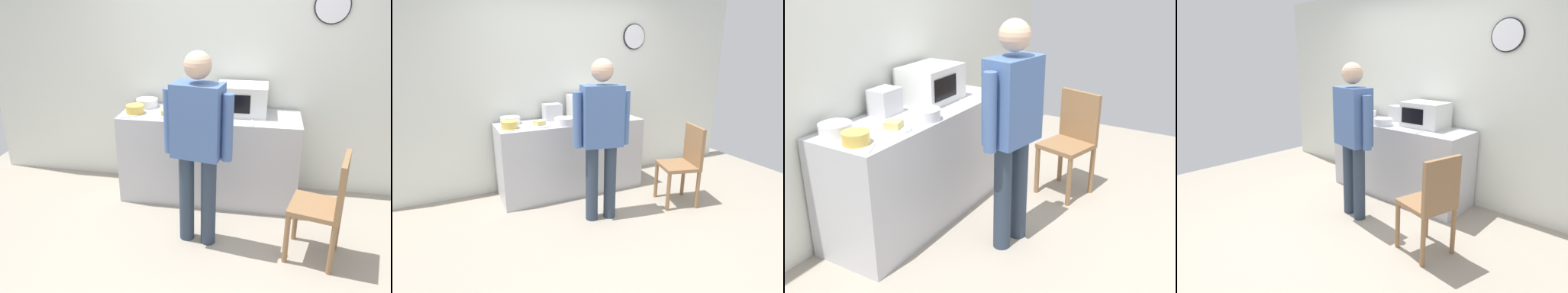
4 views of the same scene
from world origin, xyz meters
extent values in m
plane|color=#9E9384|center=(0.00, 0.00, 0.00)|extent=(6.00, 6.00, 0.00)
cube|color=silver|center=(0.00, 1.60, 1.30)|extent=(5.40, 0.10, 2.60)
cube|color=#B7B7BC|center=(-0.10, 1.22, 0.46)|extent=(1.81, 0.62, 0.92)
cube|color=silver|center=(0.21, 1.31, 1.07)|extent=(0.50, 0.38, 0.30)
cube|color=black|center=(0.15, 1.12, 1.07)|extent=(0.30, 0.01, 0.18)
cylinder|color=white|center=(-0.52, 1.10, 0.93)|extent=(0.26, 0.26, 0.01)
cube|color=#CEBA6C|center=(-0.52, 1.10, 0.96)|extent=(0.14, 0.14, 0.05)
cylinder|color=white|center=(-0.23, 1.04, 0.96)|extent=(0.24, 0.24, 0.09)
cylinder|color=gold|center=(-0.86, 1.13, 0.96)|extent=(0.18, 0.18, 0.08)
cylinder|color=white|center=(-0.80, 1.38, 0.96)|extent=(0.23, 0.23, 0.08)
cube|color=silver|center=(-0.27, 1.40, 1.02)|extent=(0.22, 0.18, 0.20)
cube|color=silver|center=(0.34, 1.01, 0.93)|extent=(0.04, 0.17, 0.01)
cube|color=silver|center=(-0.88, 0.99, 0.93)|extent=(0.16, 0.10, 0.01)
cylinder|color=#2B384A|center=(0.01, 0.37, 0.41)|extent=(0.13, 0.13, 0.83)
cylinder|color=#2B384A|center=(-0.18, 0.40, 0.41)|extent=(0.13, 0.13, 0.83)
cube|color=#47669E|center=(-0.08, 0.38, 1.13)|extent=(0.44, 0.31, 0.61)
cylinder|color=#47669E|center=(0.16, 0.34, 1.10)|extent=(0.09, 0.09, 0.55)
cylinder|color=#47669E|center=(-0.33, 0.43, 1.10)|extent=(0.09, 0.09, 0.55)
sphere|color=#D1A889|center=(-0.08, 0.38, 1.58)|extent=(0.22, 0.22, 0.22)
cylinder|color=olive|center=(0.77, 0.55, 0.23)|extent=(0.04, 0.04, 0.45)
cylinder|color=olive|center=(0.68, 0.20, 0.23)|extent=(0.04, 0.04, 0.45)
cylinder|color=olive|center=(1.12, 0.46, 0.23)|extent=(0.04, 0.04, 0.45)
cylinder|color=olive|center=(1.03, 0.11, 0.23)|extent=(0.04, 0.04, 0.45)
cube|color=olive|center=(0.90, 0.33, 0.47)|extent=(0.49, 0.49, 0.04)
cube|color=olive|center=(1.07, 0.28, 0.71)|extent=(0.14, 0.40, 0.45)
camera|label=1|loc=(0.43, -2.63, 2.17)|focal=37.06mm
camera|label=2|loc=(-1.49, -2.30, 1.73)|focal=28.37mm
camera|label=3|loc=(-2.93, -1.04, 2.06)|focal=43.74mm
camera|label=4|loc=(2.37, -1.98, 1.74)|focal=30.16mm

